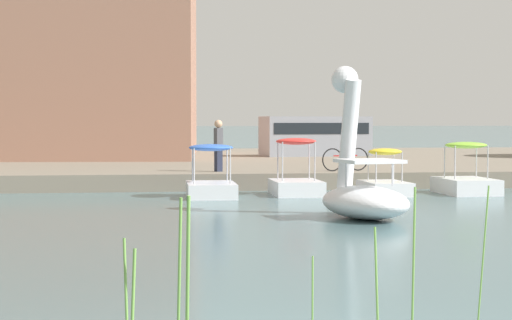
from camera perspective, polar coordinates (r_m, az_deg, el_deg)
name	(u,v)px	position (r m, az deg, el deg)	size (l,w,h in m)	color
shore_bank_far	(163,164)	(42.54, -5.59, -0.22)	(118.43, 26.29, 0.54)	slate
swan_boat	(362,186)	(21.58, 6.38, -1.57)	(2.18, 3.23, 3.48)	white
pedal_boat_blue	(211,181)	(27.24, -2.71, -1.25)	(1.44, 2.31, 1.52)	white
pedal_boat_red	(296,180)	(28.03, 2.41, -1.19)	(1.41, 2.16, 1.68)	white
pedal_boat_yellow	(385,182)	(28.27, 7.72, -1.32)	(1.26, 2.04, 1.38)	white
pedal_boat_lime	(466,180)	(29.19, 12.44, -1.16)	(1.48, 2.35, 1.56)	white
person_on_path	(218,143)	(30.92, -2.27, 1.00)	(0.29, 0.30, 1.68)	#23283D
bicycle_parked	(345,159)	(31.41, 5.37, 0.04)	(1.67, 0.52, 0.77)	black
parked_van	(315,135)	(44.45, 3.57, 1.53)	(5.18, 2.52, 1.84)	gray
reed_clump_foreground	(246,282)	(9.08, -0.59, -7.33)	(3.47, 1.29, 1.59)	#669942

